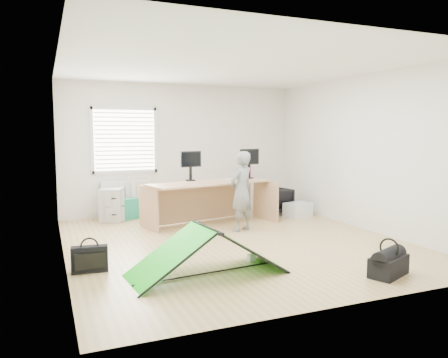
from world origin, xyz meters
name	(u,v)px	position (x,y,z in m)	size (l,w,h in m)	color
ground	(234,242)	(0.00, 0.00, 0.00)	(5.50, 5.50, 0.00)	tan
back_wall	(182,149)	(0.00, 2.75, 1.35)	(5.00, 0.02, 2.70)	silver
window	(125,140)	(-1.20, 2.71, 1.55)	(1.20, 0.06, 1.20)	silver
radiator	(126,195)	(-1.20, 2.67, 0.45)	(1.00, 0.12, 0.60)	silver
desk	(210,203)	(0.11, 1.34, 0.40)	(2.34, 0.74, 0.80)	tan
filing_cabinet	(113,204)	(-1.51, 2.43, 0.32)	(0.41, 0.54, 0.64)	#A5A7AA
monitor_left	(190,170)	(-0.16, 1.67, 1.00)	(0.43, 0.09, 0.41)	black
monitor_right	(249,167)	(1.06, 1.67, 1.01)	(0.45, 0.10, 0.43)	black
keyboard	(232,179)	(0.68, 1.65, 0.81)	(0.39, 0.13, 0.02)	beige
thermos	(251,172)	(1.11, 1.68, 0.92)	(0.07, 0.07, 0.25)	#C87083
office_chair	(275,201)	(1.75, 1.85, 0.27)	(0.58, 0.60, 0.54)	black
person	(241,191)	(0.43, 0.65, 0.69)	(0.51, 0.33, 1.39)	slate
kite	(207,251)	(-0.93, -1.33, 0.29)	(1.87, 0.82, 0.58)	#14D517
storage_crate	(298,210)	(2.01, 1.36, 0.14)	(0.52, 0.36, 0.29)	silver
tote_bag	(129,209)	(-1.20, 2.40, 0.21)	(0.35, 0.15, 0.41)	#1D8B6A
laptop_bag	(90,259)	(-2.23, -0.70, 0.16)	(0.43, 0.13, 0.33)	black
white_box	(251,258)	(-0.19, -1.03, 0.04)	(0.09, 0.09, 0.09)	silver
duffel_bag	(389,266)	(1.06, -2.20, 0.12)	(0.55, 0.28, 0.24)	black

